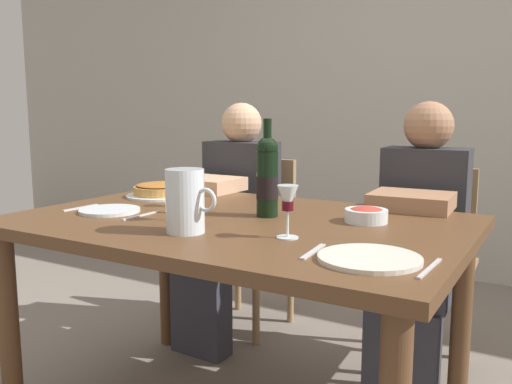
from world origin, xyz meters
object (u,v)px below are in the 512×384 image
at_px(water_pitcher, 186,205).
at_px(chair_left, 255,231).
at_px(wine_glass_left_diner, 288,201).
at_px(baked_tart, 160,190).
at_px(chair_right, 428,253).
at_px(wine_bottle, 267,176).
at_px(dinner_plate_left_setting, 369,258).
at_px(diner_right, 418,238).
at_px(salad_bowl, 366,214).
at_px(dining_table, 237,245).
at_px(wine_glass_centre, 194,181).
at_px(wine_glass_right_diner, 181,191).
at_px(dinner_plate_right_setting, 110,210).
at_px(diner_left, 229,216).

relative_size(water_pitcher, chair_left, 0.22).
height_order(wine_glass_left_diner, chair_left, wine_glass_left_diner).
bearing_deg(baked_tart, chair_right, 33.71).
bearing_deg(wine_bottle, dinner_plate_left_setting, -36.43).
relative_size(dinner_plate_left_setting, diner_right, 0.22).
xyz_separation_m(water_pitcher, chair_right, (0.46, 1.13, -0.35)).
xyz_separation_m(baked_tart, wine_glass_left_diner, (0.81, -0.39, 0.08)).
bearing_deg(salad_bowl, wine_glass_left_diner, -110.32).
relative_size(dining_table, wine_glass_left_diner, 9.80).
distance_m(wine_glass_centre, diner_right, 0.93).
relative_size(baked_tart, diner_right, 0.25).
height_order(wine_glass_left_diner, diner_right, diner_right).
distance_m(wine_glass_right_diner, diner_right, 1.00).
xyz_separation_m(dinner_plate_right_setting, chair_right, (0.90, 1.01, -0.27)).
xyz_separation_m(water_pitcher, salad_bowl, (0.42, 0.42, -0.06)).
xyz_separation_m(chair_left, chair_right, (0.89, 0.00, 0.00)).
xyz_separation_m(wine_bottle, diner_right, (0.39, 0.56, -0.28)).
distance_m(dining_table, wine_glass_left_diner, 0.38).
bearing_deg(dinner_plate_right_setting, chair_right, 48.26).
bearing_deg(dinner_plate_left_setting, baked_tart, 155.22).
height_order(dining_table, baked_tart, baked_tart).
bearing_deg(wine_glass_left_diner, dinner_plate_right_setting, 177.52).
xyz_separation_m(water_pitcher, wine_glass_centre, (-0.24, 0.36, 0.01)).
relative_size(dining_table, baked_tart, 5.27).
height_order(wine_bottle, diner_left, diner_left).
height_order(dinner_plate_right_setting, diner_right, diner_right).
bearing_deg(chair_right, wine_glass_right_diner, 56.89).
xyz_separation_m(dining_table, dinner_plate_left_setting, (0.56, -0.27, 0.10)).
bearing_deg(diner_right, chair_left, -17.31).
xyz_separation_m(wine_bottle, dinner_plate_right_setting, (-0.53, -0.22, -0.13)).
xyz_separation_m(wine_bottle, baked_tart, (-0.60, 0.14, -0.11)).
bearing_deg(diner_left, chair_right, -162.88).
relative_size(salad_bowl, wine_glass_left_diner, 0.91).
relative_size(salad_bowl, chair_right, 0.16).
distance_m(salad_bowl, dinner_plate_right_setting, 0.91).
bearing_deg(wine_glass_centre, wine_bottle, -3.01).
relative_size(dining_table, chair_right, 1.72).
bearing_deg(wine_glass_centre, diner_left, 110.18).
bearing_deg(chair_left, dinner_plate_right_setting, 91.68).
relative_size(dinner_plate_right_setting, chair_left, 0.25).
relative_size(wine_bottle, wine_glass_centre, 2.36).
xyz_separation_m(wine_bottle, wine_glass_right_diner, (-0.21, -0.21, -0.04)).
distance_m(diner_left, chair_right, 0.94).
distance_m(wine_glass_left_diner, chair_left, 1.32).
bearing_deg(chair_right, wine_bottle, 61.81).
bearing_deg(salad_bowl, chair_left, 139.83).
xyz_separation_m(wine_bottle, dinner_plate_left_setting, (0.49, -0.36, -0.13)).
height_order(dining_table, dinner_plate_left_setting, dinner_plate_left_setting).
height_order(dining_table, wine_glass_left_diner, wine_glass_left_diner).
bearing_deg(wine_glass_right_diner, wine_glass_centre, 117.52).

